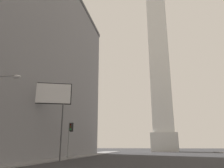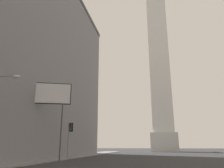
# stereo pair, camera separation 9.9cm
# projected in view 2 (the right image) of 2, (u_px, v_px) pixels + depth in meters

# --- Properties ---
(sidewalk_left) EXTENTS (5.00, 95.38, 0.15)m
(sidewalk_left) POSITION_uv_depth(u_px,v_px,m) (47.00, 159.00, 30.52)
(sidewalk_left) COLOR slate
(sidewalk_left) RESTS_ON ground_plane
(obelisk) EXTENTS (9.10, 9.10, 76.71)m
(obelisk) POSITION_uv_depth(u_px,v_px,m) (158.00, 53.00, 85.22)
(obelisk) COLOR silver
(obelisk) RESTS_ON ground_plane
(traffic_light_mid_left) EXTENTS (0.78, 0.50, 5.33)m
(traffic_light_mid_left) POSITION_uv_depth(u_px,v_px,m) (69.00, 135.00, 32.51)
(traffic_light_mid_left) COLOR slate
(traffic_light_mid_left) RESTS_ON ground_plane
(billboard_sign) EXTENTS (5.96, 2.44, 10.11)m
(billboard_sign) POSITION_uv_depth(u_px,v_px,m) (47.00, 96.00, 29.03)
(billboard_sign) COLOR #3F3F42
(billboard_sign) RESTS_ON ground_plane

